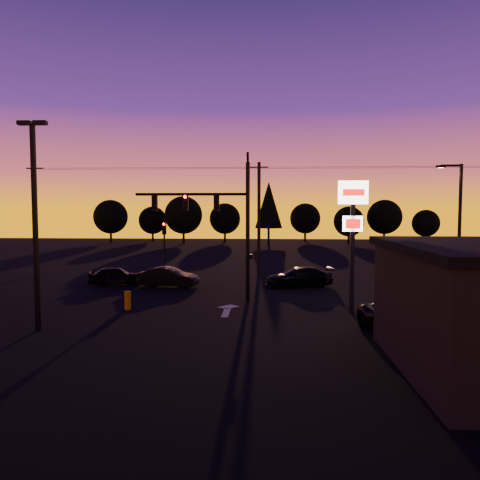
# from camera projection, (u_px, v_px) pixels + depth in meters

# --- Properties ---
(ground) EXTENTS (120.00, 120.00, 0.00)m
(ground) POSITION_uv_depth(u_px,v_px,m) (214.00, 317.00, 23.23)
(ground) COLOR black
(ground) RESTS_ON ground
(lane_arrow) EXTENTS (1.20, 3.10, 0.01)m
(lane_arrow) POSITION_uv_depth(u_px,v_px,m) (227.00, 310.00, 24.86)
(lane_arrow) COLOR beige
(lane_arrow) RESTS_ON ground
(traffic_signal_mast) EXTENTS (6.79, 0.52, 8.58)m
(traffic_signal_mast) POSITION_uv_depth(u_px,v_px,m) (220.00, 216.00, 26.88)
(traffic_signal_mast) COLOR black
(traffic_signal_mast) RESTS_ON ground
(secondary_signal) EXTENTS (0.30, 0.31, 4.35)m
(secondary_signal) POSITION_uv_depth(u_px,v_px,m) (164.00, 242.00, 34.75)
(secondary_signal) COLOR black
(secondary_signal) RESTS_ON ground
(parking_lot_light) EXTENTS (1.25, 0.30, 9.14)m
(parking_lot_light) POSITION_uv_depth(u_px,v_px,m) (35.00, 211.00, 20.29)
(parking_lot_light) COLOR black
(parking_lot_light) RESTS_ON ground
(pylon_sign) EXTENTS (1.50, 0.28, 6.80)m
(pylon_sign) POSITION_uv_depth(u_px,v_px,m) (353.00, 218.00, 24.01)
(pylon_sign) COLOR black
(pylon_sign) RESTS_ON ground
(streetlight) EXTENTS (1.55, 0.35, 8.00)m
(streetlight) POSITION_uv_depth(u_px,v_px,m) (458.00, 225.00, 27.65)
(streetlight) COLOR black
(streetlight) RESTS_ON ground
(utility_pole_0) EXTENTS (1.40, 0.26, 9.00)m
(utility_pole_0) POSITION_uv_depth(u_px,v_px,m) (36.00, 218.00, 37.74)
(utility_pole_0) COLOR black
(utility_pole_0) RESTS_ON ground
(utility_pole_1) EXTENTS (1.40, 0.26, 9.00)m
(utility_pole_1) POSITION_uv_depth(u_px,v_px,m) (259.00, 218.00, 36.76)
(utility_pole_1) COLOR black
(utility_pole_1) RESTS_ON ground
(power_wires) EXTENTS (36.00, 1.22, 0.07)m
(power_wires) POSITION_uv_depth(u_px,v_px,m) (259.00, 168.00, 36.49)
(power_wires) COLOR black
(power_wires) RESTS_ON ground
(bollard) EXTENTS (0.33, 0.33, 0.99)m
(bollard) POSITION_uv_depth(u_px,v_px,m) (128.00, 300.00, 24.85)
(bollard) COLOR #D38C00
(bollard) RESTS_ON ground
(tree_0) EXTENTS (5.36, 5.36, 6.74)m
(tree_0) POSITION_uv_depth(u_px,v_px,m) (111.00, 217.00, 73.96)
(tree_0) COLOR black
(tree_0) RESTS_ON ground
(tree_1) EXTENTS (4.54, 4.54, 5.71)m
(tree_1) POSITION_uv_depth(u_px,v_px,m) (153.00, 220.00, 76.67)
(tree_1) COLOR black
(tree_1) RESTS_ON ground
(tree_2) EXTENTS (5.77, 5.78, 7.26)m
(tree_2) POSITION_uv_depth(u_px,v_px,m) (183.00, 215.00, 71.30)
(tree_2) COLOR black
(tree_2) RESTS_ON ground
(tree_3) EXTENTS (4.95, 4.95, 6.22)m
(tree_3) POSITION_uv_depth(u_px,v_px,m) (225.00, 219.00, 75.00)
(tree_3) COLOR black
(tree_3) RESTS_ON ground
(tree_4) EXTENTS (4.18, 4.18, 9.50)m
(tree_4) POSITION_uv_depth(u_px,v_px,m) (269.00, 205.00, 71.48)
(tree_4) COLOR black
(tree_4) RESTS_ON ground
(tree_5) EXTENTS (4.95, 4.95, 6.22)m
(tree_5) POSITION_uv_depth(u_px,v_px,m) (305.00, 218.00, 76.28)
(tree_5) COLOR black
(tree_5) RESTS_ON ground
(tree_6) EXTENTS (4.54, 4.54, 5.71)m
(tree_6) POSITION_uv_depth(u_px,v_px,m) (349.00, 221.00, 70.00)
(tree_6) COLOR black
(tree_6) RESTS_ON ground
(tree_7) EXTENTS (5.36, 5.36, 6.74)m
(tree_7) POSITION_uv_depth(u_px,v_px,m) (384.00, 217.00, 72.62)
(tree_7) COLOR black
(tree_7) RESTS_ON ground
(tree_8) EXTENTS (4.12, 4.12, 5.19)m
(tree_8) POSITION_uv_depth(u_px,v_px,m) (426.00, 223.00, 71.36)
(tree_8) COLOR black
(tree_8) RESTS_ON ground
(car_left) EXTENTS (4.04, 2.32, 1.29)m
(car_left) POSITION_uv_depth(u_px,v_px,m) (116.00, 276.00, 33.00)
(car_left) COLOR black
(car_left) RESTS_ON ground
(car_mid) EXTENTS (4.33, 2.18, 1.36)m
(car_mid) POSITION_uv_depth(u_px,v_px,m) (168.00, 277.00, 32.08)
(car_mid) COLOR black
(car_mid) RESTS_ON ground
(car_right) EXTENTS (4.92, 2.74, 1.35)m
(car_right) POSITION_uv_depth(u_px,v_px,m) (299.00, 277.00, 32.15)
(car_right) COLOR black
(car_right) RESTS_ON ground
(suv_parked) EXTENTS (3.33, 5.57, 1.45)m
(suv_parked) POSITION_uv_depth(u_px,v_px,m) (406.00, 322.00, 19.15)
(suv_parked) COLOR black
(suv_parked) RESTS_ON ground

